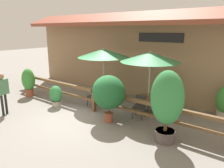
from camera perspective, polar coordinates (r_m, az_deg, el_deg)
name	(u,v)px	position (r m, az deg, el deg)	size (l,w,h in m)	color
ground_plane	(76,119)	(8.63, -9.46, -9.03)	(60.00, 60.00, 0.00)	gray
building_facade	(134,54)	(11.18, 5.79, 7.90)	(14.28, 1.49, 4.23)	#997A56
patio_railing	(94,95)	(9.08, -4.78, -3.01)	(10.40, 0.14, 0.95)	brown
patio_umbrella_near	(103,53)	(10.06, -2.26, 8.08)	(2.36, 2.36, 2.54)	#B7B2A8
dining_table_near	(104,90)	(10.39, -2.16, -1.51)	(0.92, 0.92, 0.71)	brown
chair_near_streetside	(94,95)	(9.88, -4.67, -2.85)	(0.42, 0.42, 0.86)	#332D28
chair_near_wallside	(112,88)	(10.95, 0.12, -1.11)	(0.44, 0.44, 0.86)	#332D28
patio_umbrella_middle	(150,57)	(8.73, 9.93, 6.97)	(2.36, 2.36, 2.54)	#B7B2A8
dining_table_middle	(148,99)	(9.11, 9.47, -3.95)	(0.92, 0.92, 0.71)	brown
chair_middle_streetside	(139,106)	(8.57, 7.19, -5.60)	(0.50, 0.50, 0.86)	#332D28
chair_middle_wallside	(158,97)	(9.68, 11.81, -3.47)	(0.42, 0.42, 0.86)	#332D28
potted_plant_broad_leaf	(28,81)	(11.91, -20.98, 0.71)	(0.70, 0.63, 1.44)	#9E4C33
potted_plant_corner_fern	(56,95)	(10.04, -14.46, -2.91)	(0.59, 0.53, 0.94)	#B7AD99
potted_plant_entrance_palm	(167,101)	(6.63, 14.18, -4.41)	(0.99, 0.89, 2.23)	#564C47
potted_plant_small_flowering	(109,93)	(7.91, -0.90, -2.31)	(1.26, 1.13, 1.77)	#9E4C33
pedestrian	(2,89)	(9.62, -26.75, -1.07)	(0.29, 0.59, 1.70)	black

